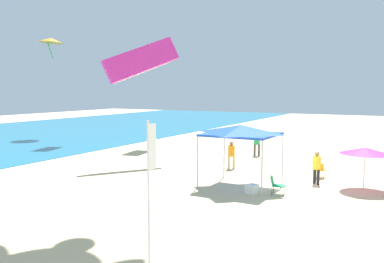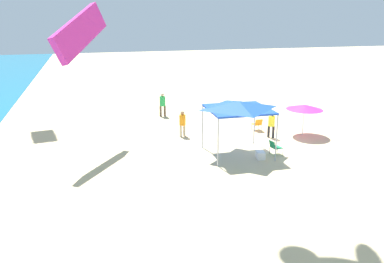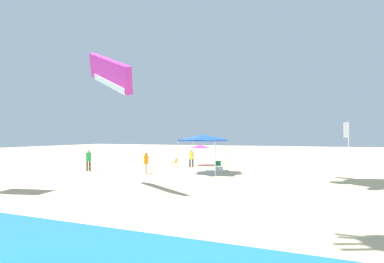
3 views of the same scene
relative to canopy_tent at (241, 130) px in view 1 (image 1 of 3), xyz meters
The scene contains 12 objects.
ground 3.77m from the canopy_tent, 66.31° to the right, with size 120.00×120.00×0.10m, color #D6BC8C.
canopy_tent is the anchor object (origin of this frame).
beach_umbrella 5.78m from the canopy_tent, 67.74° to the right, with size 2.28×2.28×2.01m.
folding_chair_left_of_tent 5.32m from the canopy_tent, 37.28° to the right, with size 0.65×0.57×0.82m.
folding_chair_near_cooler 3.04m from the canopy_tent, 108.30° to the right, with size 0.62×0.70×0.82m.
cooler_box 2.87m from the canopy_tent, 136.75° to the right, with size 0.68×0.51×0.40m.
banner_flag 10.43m from the canopy_tent, behind, with size 0.36×0.06×3.95m.
person_beachcomber 9.58m from the canopy_tent, 14.90° to the left, with size 0.43×0.48×1.79m.
person_near_umbrella 4.79m from the canopy_tent, 28.93° to the left, with size 0.39×0.40×1.64m.
person_by_tent 4.20m from the canopy_tent, 54.45° to the right, with size 0.39×0.39×1.65m.
kite_parafoil_magenta 9.22m from the canopy_tent, 69.14° to the left, with size 4.55×2.98×3.09m.
kite_delta_orange 27.42m from the canopy_tent, 65.66° to the left, with size 3.39×3.38×1.98m.
Camera 1 is at (-19.25, -4.85, 4.66)m, focal length 38.45 mm.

